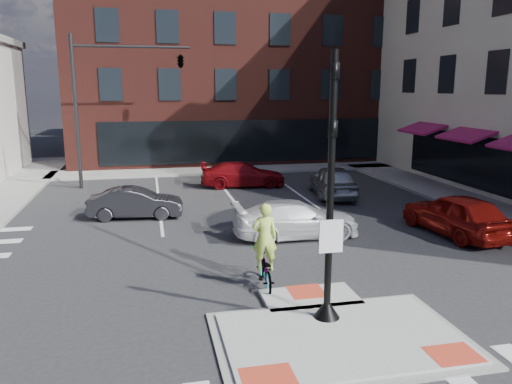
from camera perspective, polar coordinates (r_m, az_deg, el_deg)
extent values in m
plane|color=#28282B|center=(11.72, 8.75, -15.29)|extent=(120.00, 120.00, 0.00)
cube|color=gray|center=(11.30, 9.69, -16.26)|extent=(5.40, 3.60, 0.06)
cube|color=#A8A8A3|center=(11.28, 9.69, -16.12)|extent=(5.00, 3.20, 0.12)
cube|color=#A8A8A3|center=(13.05, 6.21, -11.99)|extent=(2.40, 1.40, 0.12)
cube|color=red|center=(9.75, 1.38, -20.39)|extent=(1.00, 0.80, 0.01)
cube|color=red|center=(11.15, 21.64, -16.85)|extent=(1.00, 0.80, 0.01)
cube|color=red|center=(13.29, 5.81, -11.23)|extent=(0.90, 0.90, 0.01)
cube|color=gray|center=(31.00, -25.31, 0.98)|extent=(3.00, 20.00, 0.15)
cube|color=gray|center=(25.11, 23.89, -1.23)|extent=(3.00, 24.00, 0.15)
cube|color=gray|center=(32.86, 0.02, 2.68)|extent=(26.00, 3.00, 0.15)
cube|color=#4D1D18|center=(42.32, -2.94, 14.81)|extent=(24.00, 18.00, 15.00)
cube|color=black|center=(33.60, -0.34, 5.85)|extent=(20.00, 0.12, 2.80)
cube|color=black|center=(25.55, 26.38, 2.48)|extent=(0.12, 16.00, 2.60)
cube|color=#AD175D|center=(24.96, 25.40, 5.51)|extent=(1.46, 3.00, 0.58)
cube|color=#AD175D|center=(29.93, 18.43, 6.91)|extent=(1.46, 3.00, 0.58)
cube|color=slate|center=(61.71, -12.56, 11.30)|extent=(10.00, 12.00, 10.00)
cube|color=brown|center=(64.99, -0.79, 12.47)|extent=(12.00, 12.00, 12.00)
cone|color=black|center=(11.91, 8.10, -12.97)|extent=(0.60, 0.60, 0.45)
cylinder|color=black|center=(11.02, 8.53, 0.63)|extent=(0.16, 0.16, 5.80)
cube|color=white|center=(11.18, 8.57, -5.03)|extent=(0.55, 0.04, 0.75)
imported|color=black|center=(10.82, 8.88, 11.60)|extent=(0.18, 0.22, 1.10)
imported|color=black|center=(10.89, 8.68, 5.28)|extent=(0.18, 0.22, 1.10)
cylinder|color=black|center=(27.98, -19.88, 8.46)|extent=(0.20, 0.20, 8.00)
cylinder|color=black|center=(27.79, -14.01, 15.82)|extent=(6.00, 0.14, 0.14)
imported|color=black|center=(27.81, -8.62, 14.79)|extent=(0.48, 2.24, 0.90)
imported|color=maroon|center=(19.65, 21.97, -2.37)|extent=(2.37, 4.78, 1.57)
imported|color=white|center=(18.08, 4.62, -3.11)|extent=(4.58, 1.90, 1.33)
imported|color=#26252A|center=(21.24, -13.59, -1.23)|extent=(3.95, 1.72, 1.26)
imported|color=#A3A6AA|center=(25.05, 8.75, 1.27)|extent=(2.51, 4.79, 1.56)
imported|color=maroon|center=(27.23, -1.51, 2.02)|extent=(4.74, 2.28, 1.33)
imported|color=#3F3F44|center=(13.73, 0.99, -8.76)|extent=(0.78, 1.90, 0.98)
imported|color=#C2EB53|center=(13.44, 1.00, -5.18)|extent=(0.71, 0.49, 1.87)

